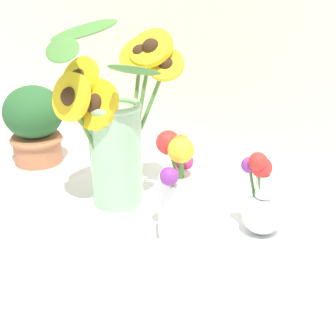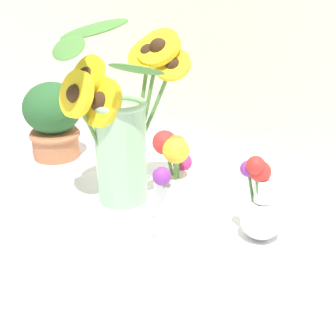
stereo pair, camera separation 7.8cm
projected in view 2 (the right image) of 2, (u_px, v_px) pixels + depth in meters
ground_plane at (148, 235)px, 0.81m from camera, size 6.00×6.00×0.00m
serving_tray at (168, 225)px, 0.82m from camera, size 0.52×0.52×0.02m
mason_jar_sunflowers at (119, 125)px, 0.84m from camera, size 0.22×0.23×0.32m
vase_small_center at (175, 196)px, 0.72m from camera, size 0.08×0.11×0.18m
vase_bulb_right at (260, 207)px, 0.74m from camera, size 0.07×0.07×0.15m
potted_plant at (53, 119)px, 1.10m from camera, size 0.14×0.14×0.18m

